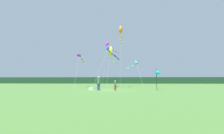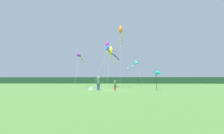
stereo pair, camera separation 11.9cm
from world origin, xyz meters
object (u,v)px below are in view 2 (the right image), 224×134
object	(u,v)px
person_child	(115,85)
kite_purple	(80,56)
kite_magenta	(109,46)
kite_orange	(121,32)
banner_flag_pole	(159,73)
kite_cyan	(135,63)
kite_yellow	(111,52)
cooler_box	(91,89)
person_adult	(98,83)
kite_blue	(110,50)

from	to	relation	value
person_child	kite_purple	world-z (taller)	kite_purple
kite_purple	kite_magenta	bearing A→B (deg)	36.49
kite_purple	kite_orange	bearing A→B (deg)	3.45
banner_flag_pole	kite_cyan	size ratio (longest dim) A/B	0.41
kite_yellow	cooler_box	bearing A→B (deg)	-102.79
kite_purple	person_adult	bearing A→B (deg)	-59.89
kite_yellow	kite_blue	distance (m)	0.86
person_child	person_adult	bearing A→B (deg)	-177.89
person_adult	kite_purple	size ratio (longest dim) A/B	0.20
person_child	cooler_box	world-z (taller)	person_child
banner_flag_pole	person_adult	bearing A→B (deg)	-173.90
person_adult	person_child	size ratio (longest dim) A/B	1.41
person_adult	kite_cyan	bearing A→B (deg)	70.21
kite_cyan	person_adult	bearing A→B (deg)	-109.79
person_child	kite_purple	size ratio (longest dim) A/B	0.14
person_child	kite_magenta	distance (m)	14.52
kite_magenta	person_child	bearing A→B (deg)	-81.31
cooler_box	person_child	bearing A→B (deg)	-7.50
banner_flag_pole	kite_magenta	xyz separation A→B (m)	(-7.72, 11.25, 6.31)
kite_orange	kite_yellow	bearing A→B (deg)	165.73
kite_orange	kite_blue	bearing A→B (deg)	-171.39
cooler_box	kite_purple	world-z (taller)	kite_purple
cooler_box	kite_magenta	size ratio (longest dim) A/B	0.06
person_child	kite_blue	world-z (taller)	kite_blue
person_child	kite_orange	distance (m)	13.20
kite_blue	kite_magenta	bearing A→B (deg)	96.88
kite_magenta	kite_orange	xyz separation A→B (m)	(2.53, -3.35, 2.01)
kite_blue	kite_cyan	bearing A→B (deg)	58.03
person_child	kite_orange	world-z (taller)	kite_orange
kite_yellow	kite_cyan	distance (m)	9.36
kite_blue	kite_orange	bearing A→B (deg)	8.61
person_adult	kite_blue	distance (m)	10.39
kite_orange	kite_blue	xyz separation A→B (m)	(-2.08, -0.32, -3.61)
person_adult	kite_orange	bearing A→B (deg)	71.83
cooler_box	banner_flag_pole	world-z (taller)	banner_flag_pole
person_adult	kite_purple	world-z (taller)	kite_purple
kite_orange	kite_magenta	bearing A→B (deg)	126.97
kite_purple	kite_yellow	bearing A→B (deg)	9.64
kite_purple	person_child	bearing A→B (deg)	-49.56
kite_magenta	kite_cyan	world-z (taller)	kite_magenta
cooler_box	kite_purple	size ratio (longest dim) A/B	0.06
kite_cyan	kite_orange	xyz separation A→B (m)	(-3.22, -8.18, 5.17)
kite_purple	banner_flag_pole	bearing A→B (deg)	-29.99
kite_magenta	kite_yellow	world-z (taller)	kite_magenta
person_child	kite_yellow	size ratio (longest dim) A/B	0.13
person_child	kite_magenta	bearing A→B (deg)	98.69
person_adult	banner_flag_pole	size ratio (longest dim) A/B	0.64
kite_yellow	kite_blue	world-z (taller)	kite_blue
kite_cyan	cooler_box	bearing A→B (deg)	-113.64
cooler_box	kite_yellow	size ratio (longest dim) A/B	0.06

